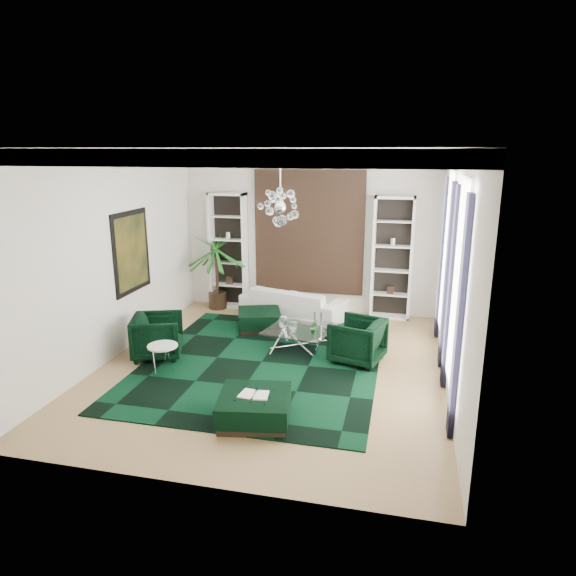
% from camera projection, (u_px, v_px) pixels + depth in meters
% --- Properties ---
extents(floor, '(6.00, 7.00, 0.02)m').
position_uv_depth(floor, '(272.00, 366.00, 9.27)').
color(floor, tan).
rests_on(floor, ground).
extents(ceiling, '(6.00, 7.00, 0.02)m').
position_uv_depth(ceiling, '(270.00, 148.00, 8.27)').
color(ceiling, white).
rests_on(ceiling, ground).
extents(wall_back, '(6.00, 0.02, 3.80)m').
position_uv_depth(wall_back, '(309.00, 232.00, 12.07)').
color(wall_back, silver).
rests_on(wall_back, ground).
extents(wall_front, '(6.00, 0.02, 3.80)m').
position_uv_depth(wall_front, '(187.00, 332.00, 5.47)').
color(wall_front, silver).
rests_on(wall_front, ground).
extents(wall_left, '(0.02, 7.00, 3.80)m').
position_uv_depth(wall_left, '(113.00, 255.00, 9.43)').
color(wall_left, silver).
rests_on(wall_left, ground).
extents(wall_right, '(0.02, 7.00, 3.80)m').
position_uv_depth(wall_right, '(455.00, 272.00, 8.12)').
color(wall_right, silver).
rests_on(wall_right, ground).
extents(crown_molding, '(6.00, 7.00, 0.18)m').
position_uv_depth(crown_molding, '(270.00, 155.00, 8.30)').
color(crown_molding, white).
rests_on(crown_molding, ceiling).
extents(ceiling_medallion, '(0.90, 0.90, 0.05)m').
position_uv_depth(ceiling_medallion, '(275.00, 150.00, 8.57)').
color(ceiling_medallion, white).
rests_on(ceiling_medallion, ceiling).
extents(tapestry, '(2.50, 0.06, 2.80)m').
position_uv_depth(tapestry, '(309.00, 232.00, 12.03)').
color(tapestry, black).
rests_on(tapestry, wall_back).
extents(shelving_left, '(0.90, 0.38, 2.80)m').
position_uv_depth(shelving_left, '(229.00, 251.00, 12.44)').
color(shelving_left, white).
rests_on(shelving_left, floor).
extents(shelving_right, '(0.90, 0.38, 2.80)m').
position_uv_depth(shelving_right, '(392.00, 258.00, 11.59)').
color(shelving_right, white).
rests_on(shelving_right, floor).
extents(painting, '(0.04, 1.30, 1.60)m').
position_uv_depth(painting, '(132.00, 252.00, 10.00)').
color(painting, black).
rests_on(painting, wall_left).
extents(window_near, '(0.03, 1.10, 2.90)m').
position_uv_depth(window_near, '(459.00, 287.00, 7.28)').
color(window_near, white).
rests_on(window_near, wall_right).
extents(curtain_near_a, '(0.07, 0.30, 3.25)m').
position_uv_depth(curtain_near_a, '(459.00, 320.00, 6.62)').
color(curtain_near_a, black).
rests_on(curtain_near_a, floor).
extents(curtain_near_b, '(0.07, 0.30, 3.25)m').
position_uv_depth(curtain_near_b, '(450.00, 289.00, 8.08)').
color(curtain_near_b, black).
rests_on(curtain_near_b, floor).
extents(window_far, '(0.03, 1.10, 2.90)m').
position_uv_depth(window_far, '(447.00, 254.00, 9.53)').
color(window_far, white).
rests_on(window_far, wall_right).
extents(curtain_far_a, '(0.07, 0.30, 3.25)m').
position_uv_depth(curtain_far_a, '(447.00, 277.00, 8.87)').
color(curtain_far_a, black).
rests_on(curtain_far_a, floor).
extents(curtain_far_b, '(0.07, 0.30, 3.25)m').
position_uv_depth(curtain_far_b, '(442.00, 259.00, 10.34)').
color(curtain_far_b, black).
rests_on(curtain_far_b, floor).
extents(rug, '(4.20, 5.00, 0.02)m').
position_uv_depth(rug, '(262.00, 362.00, 9.41)').
color(rug, black).
rests_on(rug, floor).
extents(sofa, '(2.56, 1.52, 0.70)m').
position_uv_depth(sofa, '(293.00, 303.00, 11.87)').
color(sofa, white).
rests_on(sofa, floor).
extents(armchair_left, '(1.13, 1.11, 0.81)m').
position_uv_depth(armchair_left, '(158.00, 336.00, 9.59)').
color(armchair_left, black).
rests_on(armchair_left, floor).
extents(armchair_right, '(1.09, 1.08, 0.81)m').
position_uv_depth(armchair_right, '(357.00, 341.00, 9.36)').
color(armchair_right, black).
rests_on(armchair_right, floor).
extents(coffee_table, '(1.42, 1.42, 0.41)m').
position_uv_depth(coffee_table, '(300.00, 338.00, 10.05)').
color(coffee_table, white).
rests_on(coffee_table, floor).
extents(ottoman_side, '(1.14, 1.14, 0.40)m').
position_uv_depth(ottoman_side, '(259.00, 320.00, 11.16)').
color(ottoman_side, black).
rests_on(ottoman_side, floor).
extents(ottoman_front, '(1.15, 1.15, 0.40)m').
position_uv_depth(ottoman_front, '(255.00, 408.00, 7.35)').
color(ottoman_front, black).
rests_on(ottoman_front, floor).
extents(book, '(0.42, 0.28, 0.03)m').
position_uv_depth(book, '(254.00, 394.00, 7.30)').
color(book, white).
rests_on(book, ottoman_front).
extents(side_table, '(0.66, 0.66, 0.50)m').
position_uv_depth(side_table, '(163.00, 359.00, 8.92)').
color(side_table, white).
rests_on(side_table, floor).
extents(palm, '(1.91, 1.91, 2.40)m').
position_uv_depth(palm, '(216.00, 260.00, 12.35)').
color(palm, '#206822').
rests_on(palm, floor).
extents(chandelier, '(1.05, 1.05, 0.72)m').
position_uv_depth(chandelier, '(280.00, 207.00, 8.55)').
color(chandelier, white).
rests_on(chandelier, ceiling).
extents(table_plant, '(0.14, 0.12, 0.24)m').
position_uv_depth(table_plant, '(313.00, 328.00, 9.66)').
color(table_plant, '#206822').
rests_on(table_plant, coffee_table).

